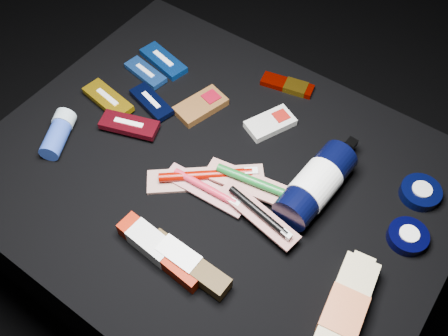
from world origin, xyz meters
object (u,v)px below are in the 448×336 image
Objects in this scene: bodywash_bottle at (346,307)px; lotion_bottle at (316,184)px; deodorant_stick at (58,133)px; toothpaste_carton_red at (158,248)px.

lotion_bottle is at bearing 123.81° from bodywash_bottle.
bodywash_bottle is at bearing -24.34° from deodorant_stick.
bodywash_bottle is 1.01× the size of toothpaste_carton_red.
lotion_bottle reaches higher than deodorant_stick.
lotion_bottle reaches higher than bodywash_bottle.
deodorant_stick reaches higher than bodywash_bottle.
lotion_bottle reaches higher than toothpaste_carton_red.
deodorant_stick is at bearing 170.51° from toothpaste_carton_red.
toothpaste_carton_red is (-0.34, -0.11, -0.00)m from bodywash_bottle.
lotion_bottle is at bearing -5.25° from deodorant_stick.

